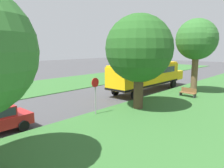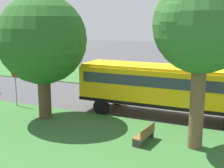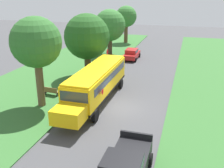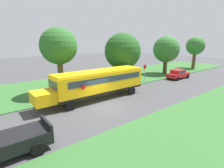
# 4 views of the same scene
# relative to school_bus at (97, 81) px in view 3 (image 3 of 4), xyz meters

# --- Properties ---
(ground_plane) EXTENTS (120.00, 120.00, 0.00)m
(ground_plane) POSITION_rel_school_bus_xyz_m (2.48, -0.84, -1.92)
(ground_plane) COLOR #424244
(grass_verge) EXTENTS (12.00, 80.00, 0.08)m
(grass_verge) POSITION_rel_school_bus_xyz_m (-7.52, -0.84, -1.88)
(grass_verge) COLOR #33662D
(grass_verge) RESTS_ON ground
(school_bus) EXTENTS (2.85, 12.42, 3.16)m
(school_bus) POSITION_rel_school_bus_xyz_m (0.00, 0.00, 0.00)
(school_bus) COLOR yellow
(school_bus) RESTS_ON ground
(car_red_nearest) EXTENTS (2.02, 4.40, 1.56)m
(car_red_nearest) POSITION_rel_school_bus_xyz_m (-0.32, 16.45, -1.05)
(car_red_nearest) COLOR #B21E1E
(car_red_nearest) RESTS_ON ground
(oak_tree_beside_bus) EXTENTS (4.25, 4.25, 7.85)m
(oak_tree_beside_bus) POSITION_rel_school_bus_xyz_m (-4.49, -2.33, 3.76)
(oak_tree_beside_bus) COLOR brown
(oak_tree_beside_bus) RESTS_ON ground
(oak_tree_roadside_mid) EXTENTS (5.21, 5.21, 7.41)m
(oak_tree_roadside_mid) POSITION_rel_school_bus_xyz_m (-3.60, 6.70, 2.78)
(oak_tree_roadside_mid) COLOR #4C3826
(oak_tree_roadside_mid) RESTS_ON ground
(oak_tree_far_end) EXTENTS (4.87, 4.87, 7.13)m
(oak_tree_far_end) POSITION_rel_school_bus_xyz_m (-4.28, 18.34, 2.80)
(oak_tree_far_end) COLOR #4C3826
(oak_tree_far_end) RESTS_ON ground
(oak_tree_across_road) EXTENTS (4.03, 4.03, 7.12)m
(oak_tree_across_road) POSITION_rel_school_bus_xyz_m (-4.24, 29.10, 3.05)
(oak_tree_across_road) COLOR brown
(oak_tree_across_road) RESTS_ON ground
(stop_sign) EXTENTS (0.08, 0.68, 2.74)m
(stop_sign) POSITION_rel_school_bus_xyz_m (-2.12, 10.04, -0.19)
(stop_sign) COLOR gray
(stop_sign) RESTS_ON ground
(park_bench) EXTENTS (1.64, 0.65, 0.92)m
(park_bench) POSITION_rel_school_bus_xyz_m (-4.72, -0.09, -1.45)
(park_bench) COLOR brown
(park_bench) RESTS_ON ground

